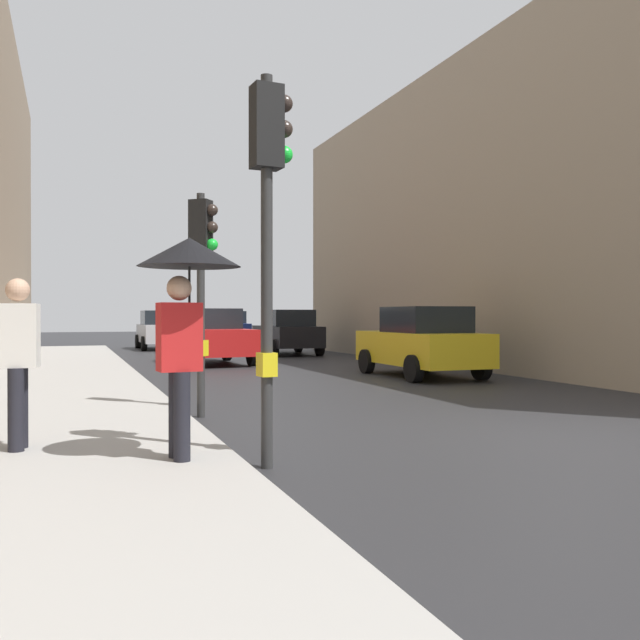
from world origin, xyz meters
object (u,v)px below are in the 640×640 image
traffic_light_near_right (202,263)px  car_dark_suv (287,332)px  pedestrian_with_umbrella (186,285)px  car_red_sedan (211,336)px  traffic_light_near_left (269,198)px  car_blue_van (227,328)px  car_yellow_taxi (422,342)px  pedestrian_with_black_backpack (13,353)px  car_silver_hatchback (161,330)px

traffic_light_near_right → car_dark_suv: 16.90m
traffic_light_near_right → pedestrian_with_umbrella: traffic_light_near_right is taller
traffic_light_near_right → car_red_sedan: (2.37, 11.44, -1.47)m
traffic_light_near_right → car_dark_suv: (6.23, 15.64, -1.47)m
car_red_sedan → traffic_light_near_left: bearing=-98.9°
traffic_light_near_right → traffic_light_near_left: (0.00, -3.69, 0.39)m
traffic_light_near_left → car_dark_suv: traffic_light_near_left is taller
car_red_sedan → car_dark_suv: bearing=47.5°
car_blue_van → pedestrian_with_umbrella: pedestrian_with_umbrella is taller
car_yellow_taxi → pedestrian_with_black_backpack: pedestrian_with_black_backpack is taller
car_dark_suv → car_silver_hatchback: same height
car_dark_suv → car_silver_hatchback: 7.25m
traffic_light_near_left → pedestrian_with_black_backpack: bearing=157.3°
car_silver_hatchback → pedestrian_with_black_backpack: size_ratio=2.38×
car_yellow_taxi → car_red_sedan: (-4.07, 6.46, 0.00)m
car_silver_hatchback → pedestrian_with_black_backpack: bearing=-100.5°
pedestrian_with_umbrella → car_silver_hatchback: bearing=83.5°
traffic_light_near_right → car_dark_suv: size_ratio=0.80×
car_dark_suv → pedestrian_with_umbrella: pedestrian_with_umbrella is taller
traffic_light_near_right → traffic_light_near_left: bearing=-89.9°
car_yellow_taxi → pedestrian_with_black_backpack: size_ratio=2.38×
traffic_light_near_left → pedestrian_with_umbrella: (-0.84, -0.03, -0.90)m
car_yellow_taxi → car_red_sedan: size_ratio=0.97×
traffic_light_near_left → pedestrian_with_black_backpack: size_ratio=2.24×
car_blue_van → pedestrian_with_umbrella: (-6.84, -29.41, 0.96)m
car_dark_suv → car_yellow_taxi: 10.66m
car_dark_suv → pedestrian_with_umbrella: 20.63m
car_red_sedan → pedestrian_with_umbrella: (-3.21, -15.17, 0.96)m
car_blue_van → car_silver_hatchback: (-3.96, -4.11, 0.00)m
car_yellow_taxi → pedestrian_with_umbrella: (-7.28, -8.70, 0.96)m
car_dark_suv → car_red_sedan: bearing=-132.5°
traffic_light_near_left → car_red_sedan: (2.37, 15.13, -1.86)m
traffic_light_near_right → pedestrian_with_umbrella: size_ratio=1.59×
traffic_light_near_left → car_silver_hatchback: size_ratio=0.94×
car_silver_hatchback → traffic_light_near_left: bearing=-94.6°
pedestrian_with_umbrella → traffic_light_near_right: bearing=77.4°
car_silver_hatchback → car_blue_van: bearing=46.1°
car_dark_suv → car_yellow_taxi: size_ratio=1.00×
pedestrian_with_black_backpack → car_red_sedan: bearing=71.2°
traffic_light_near_right → car_red_sedan: 11.78m
traffic_light_near_left → car_blue_van: size_ratio=0.93×
traffic_light_near_left → car_red_sedan: bearing=81.1°
traffic_light_near_left → pedestrian_with_umbrella: size_ratio=1.86×
traffic_light_near_right → car_blue_van: size_ratio=0.80×
car_blue_van → traffic_light_near_left: bearing=-101.5°
car_dark_suv → traffic_light_near_left: bearing=-107.8°
car_dark_suv → car_silver_hatchback: bearing=125.2°
car_blue_van → car_yellow_taxi: (0.44, -20.70, 0.00)m
traffic_light_near_right → car_dark_suv: bearing=68.3°
car_yellow_taxi → car_red_sedan: bearing=122.2°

